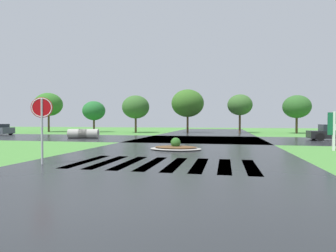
{
  "coord_description": "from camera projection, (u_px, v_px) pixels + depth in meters",
  "views": [
    {
      "loc": [
        2.27,
        -4.73,
        1.62
      ],
      "look_at": [
        -0.67,
        9.13,
        1.35
      ],
      "focal_mm": 29.0,
      "sensor_mm": 36.0,
      "label": 1
    }
  ],
  "objects": [
    {
      "name": "median_island",
      "position": [
        176.0,
        147.0,
        15.21
      ],
      "size": [
        2.89,
        1.96,
        0.68
      ],
      "color": "#9E9B93",
      "rests_on": "ground"
    },
    {
      "name": "car_blue_compact",
      "position": [
        335.0,
        133.0,
        22.37
      ],
      "size": [
        4.19,
        2.15,
        1.32
      ],
      "rotation": [
        0.0,
        0.0,
        -0.04
      ],
      "color": "black",
      "rests_on": "ground"
    },
    {
      "name": "crosswalk_stripes",
      "position": [
        164.0,
        164.0,
        10.18
      ],
      "size": [
        6.75,
        3.48,
        0.01
      ],
      "color": "white",
      "rests_on": "ground"
    },
    {
      "name": "ground_plane",
      "position": [
        103.0,
        209.0,
        5.13
      ],
      "size": [
        120.0,
        120.0,
        0.1
      ],
      "primitive_type": "cube",
      "color": "#478438"
    },
    {
      "name": "drainage_pipe_stack",
      "position": [
        83.0,
        134.0,
        25.12
      ],
      "size": [
        2.87,
        1.44,
        0.86
      ],
      "color": "#9E9B93",
      "rests_on": "ground"
    },
    {
      "name": "background_treeline",
      "position": [
        158.0,
        106.0,
        37.46
      ],
      "size": [
        38.14,
        6.05,
        5.89
      ],
      "color": "#4C3823",
      "rests_on": "ground"
    },
    {
      "name": "asphalt_roadway",
      "position": [
        183.0,
        150.0,
        14.91
      ],
      "size": [
        10.91,
        80.0,
        0.01
      ],
      "primitive_type": "cube",
      "color": "#232628",
      "rests_on": "ground"
    },
    {
      "name": "asphalt_cross_road",
      "position": [
        199.0,
        139.0,
        23.92
      ],
      "size": [
        90.0,
        9.82,
        0.01
      ],
      "primitive_type": "cube",
      "color": "#232628",
      "rests_on": "ground"
    },
    {
      "name": "stop_sign",
      "position": [
        42.0,
        115.0,
        10.06
      ],
      "size": [
        0.7,
        0.34,
        2.49
      ],
      "rotation": [
        0.0,
        0.0,
        0.43
      ],
      "color": "#B2B5BA",
      "rests_on": "ground"
    }
  ]
}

